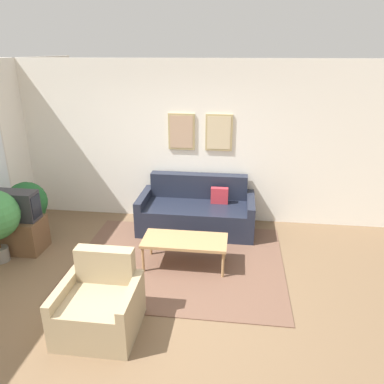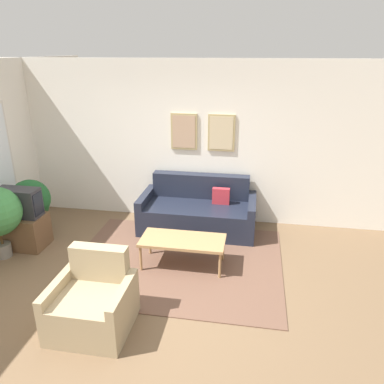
{
  "view_description": "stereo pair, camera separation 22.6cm",
  "coord_description": "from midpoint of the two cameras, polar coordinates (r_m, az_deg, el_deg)",
  "views": [
    {
      "loc": [
        1.07,
        -3.56,
        2.83
      ],
      "look_at": [
        0.42,
        1.56,
        0.85
      ],
      "focal_mm": 35.0,
      "sensor_mm": 36.0,
      "label": 1
    },
    {
      "loc": [
        1.29,
        -3.53,
        2.83
      ],
      "look_at": [
        0.42,
        1.56,
        0.85
      ],
      "focal_mm": 35.0,
      "sensor_mm": 36.0,
      "label": 2
    }
  ],
  "objects": [
    {
      "name": "wall_back",
      "position": [
        6.37,
        -3.6,
        7.53
      ],
      "size": [
        8.0,
        0.09,
        2.7
      ],
      "color": "white",
      "rests_on": "ground_plane"
    },
    {
      "name": "potted_plant_by_window",
      "position": [
        6.35,
        -24.81,
        -1.58
      ],
      "size": [
        0.62,
        0.62,
        0.94
      ],
      "color": "#383D42",
      "rests_on": "ground_plane"
    },
    {
      "name": "tv",
      "position": [
        6.01,
        -26.26,
        -1.86
      ],
      "size": [
        0.64,
        0.28,
        0.43
      ],
      "color": "#2D2D33",
      "rests_on": "tv_stand"
    },
    {
      "name": "potted_plant_small",
      "position": [
        6.42,
        -24.13,
        -2.92
      ],
      "size": [
        0.43,
        0.43,
        0.71
      ],
      "color": "#383D42",
      "rests_on": "ground_plane"
    },
    {
      "name": "coffee_table",
      "position": [
        5.14,
        -2.37,
        -7.56
      ],
      "size": [
        1.15,
        0.53,
        0.41
      ],
      "color": "#A87F51",
      "rests_on": "ground_plane"
    },
    {
      "name": "couch",
      "position": [
        6.21,
        -0.29,
        -3.06
      ],
      "size": [
        1.87,
        0.9,
        0.87
      ],
      "color": "#1E2333",
      "rests_on": "ground_plane"
    },
    {
      "name": "area_rug",
      "position": [
        5.41,
        -3.26,
        -10.54
      ],
      "size": [
        2.93,
        2.36,
        0.01
      ],
      "color": "brown",
      "rests_on": "ground_plane"
    },
    {
      "name": "ground_plane",
      "position": [
        4.68,
        -9.29,
        -16.5
      ],
      "size": [
        16.0,
        16.0,
        0.0
      ],
      "primitive_type": "plane",
      "color": "brown"
    },
    {
      "name": "armchair",
      "position": [
        4.27,
        -15.44,
        -16.49
      ],
      "size": [
        0.82,
        0.76,
        0.83
      ],
      "rotation": [
        0.0,
        0.0,
        0.11
      ],
      "color": "tan",
      "rests_on": "ground_plane"
    },
    {
      "name": "tv_stand",
      "position": [
        6.19,
        -25.59,
        -5.85
      ],
      "size": [
        0.67,
        0.47,
        0.5
      ],
      "color": "brown",
      "rests_on": "ground_plane"
    }
  ]
}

